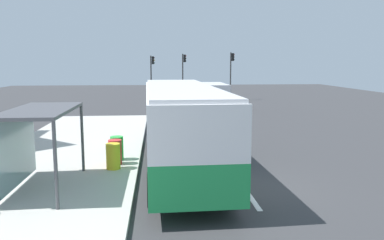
{
  "coord_description": "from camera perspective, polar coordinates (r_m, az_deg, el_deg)",
  "views": [
    {
      "loc": [
        -2.55,
        -12.37,
        4.09
      ],
      "look_at": [
        -1.0,
        5.27,
        1.5
      ],
      "focal_mm": 37.1,
      "sensor_mm": 36.0,
      "label": 1
    }
  ],
  "objects": [
    {
      "name": "traffic_light_near_side",
      "position": [
        43.46,
        5.7,
        7.37
      ],
      "size": [
        0.49,
        0.28,
        5.14
      ],
      "color": "#2D2D2D",
      "rests_on": "ground"
    },
    {
      "name": "bus_shelter",
      "position": [
        13.1,
        -22.12,
        -1.05
      ],
      "size": [
        1.8,
        4.0,
        2.5
      ],
      "color": "#4C4C51",
      "rests_on": "sidewalk_platform"
    },
    {
      "name": "ground_plane",
      "position": [
        26.81,
        0.5,
        -0.5
      ],
      "size": [
        56.0,
        92.0,
        0.04
      ],
      "primitive_type": "cube",
      "color": "#38383A"
    },
    {
      "name": "lane_stripe_seg_1",
      "position": [
        12.4,
        8.47,
        -11.0
      ],
      "size": [
        0.16,
        2.2,
        0.01
      ],
      "primitive_type": "cube",
      "color": "silver",
      "rests_on": "ground"
    },
    {
      "name": "sedan_near",
      "position": [
        51.66,
        0.38,
        4.65
      ],
      "size": [
        1.99,
        4.47,
        1.52
      ],
      "color": "#195933",
      "rests_on": "ground"
    },
    {
      "name": "sidewalk_platform",
      "position": [
        15.4,
        -19.47,
        -7.22
      ],
      "size": [
        6.2,
        30.0,
        0.18
      ],
      "primitive_type": "cube",
      "color": "beige",
      "rests_on": "ground"
    },
    {
      "name": "lane_stripe_seg_2",
      "position": [
        17.1,
        4.57,
        -5.52
      ],
      "size": [
        0.16,
        2.2,
        0.01
      ],
      "primitive_type": "cube",
      "color": "silver",
      "rests_on": "ground"
    },
    {
      "name": "white_van",
      "position": [
        33.77,
        3.09,
        3.64
      ],
      "size": [
        2.05,
        5.21,
        2.3
      ],
      "color": "silver",
      "rests_on": "ground"
    },
    {
      "name": "recycling_bin_red",
      "position": [
        15.62,
        -11.0,
        -4.54
      ],
      "size": [
        0.52,
        0.52,
        0.95
      ],
      "primitive_type": "cylinder",
      "color": "red",
      "rests_on": "sidewalk_platform"
    },
    {
      "name": "lane_stripe_seg_6",
      "position": [
        36.7,
        -0.61,
        1.92
      ],
      "size": [
        0.16,
        2.2,
        0.01
      ],
      "primitive_type": "cube",
      "color": "silver",
      "rests_on": "ground"
    },
    {
      "name": "lane_stripe_seg_3",
      "position": [
        21.93,
        2.4,
        -2.42
      ],
      "size": [
        0.16,
        2.2,
        0.01
      ],
      "primitive_type": "cube",
      "color": "silver",
      "rests_on": "ground"
    },
    {
      "name": "traffic_light_median",
      "position": [
        44.4,
        -1.22,
        7.33
      ],
      "size": [
        0.49,
        0.28,
        5.0
      ],
      "color": "#2D2D2D",
      "rests_on": "ground"
    },
    {
      "name": "lane_stripe_seg_5",
      "position": [
        31.76,
        0.08,
        0.93
      ],
      "size": [
        0.16,
        2.2,
        0.01
      ],
      "primitive_type": "cube",
      "color": "silver",
      "rests_on": "ground"
    },
    {
      "name": "lane_stripe_seg_4",
      "position": [
        26.83,
        1.03,
        -0.44
      ],
      "size": [
        0.16,
        2.2,
        0.01
      ],
      "primitive_type": "cube",
      "color": "silver",
      "rests_on": "ground"
    },
    {
      "name": "recycling_bin_yellow",
      "position": [
        14.94,
        -11.27,
        -5.13
      ],
      "size": [
        0.52,
        0.52,
        0.95
      ],
      "primitive_type": "cylinder",
      "color": "yellow",
      "rests_on": "sidewalk_platform"
    },
    {
      "name": "bus",
      "position": [
        14.86,
        -1.73,
        -0.38
      ],
      "size": [
        2.79,
        11.07,
        3.21
      ],
      "color": "#1E8C47",
      "rests_on": "ground"
    },
    {
      "name": "lane_stripe_seg_7",
      "position": [
        41.66,
        -1.14,
        2.69
      ],
      "size": [
        0.16,
        2.2,
        0.01
      ],
      "primitive_type": "cube",
      "color": "silver",
      "rests_on": "ground"
    },
    {
      "name": "traffic_light_far_side",
      "position": [
        43.51,
        -5.78,
        7.1
      ],
      "size": [
        0.49,
        0.28,
        4.79
      ],
      "color": "#2D2D2D",
      "rests_on": "ground"
    },
    {
      "name": "recycling_bin_green",
      "position": [
        16.3,
        -10.74,
        -3.99
      ],
      "size": [
        0.52,
        0.52,
        0.95
      ],
      "primitive_type": "cylinder",
      "color": "green",
      "rests_on": "sidewalk_platform"
    },
    {
      "name": "sedan_far",
      "position": [
        45.38,
        1.14,
        4.14
      ],
      "size": [
        1.94,
        4.45,
        1.52
      ],
      "color": "navy",
      "rests_on": "ground"
    }
  ]
}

